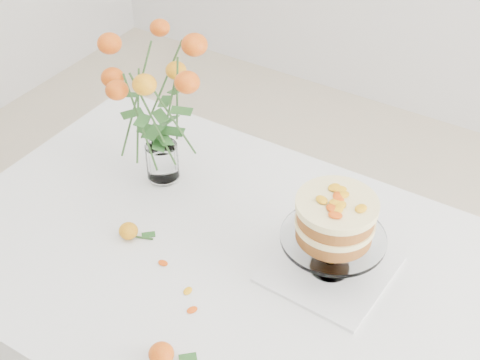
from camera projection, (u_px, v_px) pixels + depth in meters
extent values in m
cube|color=tan|center=(229.00, 265.00, 1.61)|extent=(1.40, 0.90, 0.04)
cylinder|color=tan|center=(138.00, 206.00, 2.34)|extent=(0.06, 0.06, 0.71)
cube|color=white|center=(229.00, 258.00, 1.59)|extent=(1.42, 0.92, 0.01)
cube|color=white|center=(313.00, 187.00, 1.96)|extent=(1.42, 0.01, 0.20)
cube|color=white|center=(25.00, 190.00, 1.95)|extent=(0.01, 0.92, 0.20)
cube|color=white|center=(329.00, 269.00, 1.56)|extent=(0.28, 0.28, 0.01)
cylinder|color=silver|center=(331.00, 251.00, 1.52)|extent=(0.02, 0.02, 0.08)
cylinder|color=silver|center=(333.00, 237.00, 1.49)|extent=(0.24, 0.24, 0.01)
cylinder|color=brown|center=(334.00, 230.00, 1.48)|extent=(0.21, 0.21, 0.03)
cylinder|color=#FBE2A2|center=(335.00, 222.00, 1.46)|extent=(0.21, 0.21, 0.02)
cylinder|color=brown|center=(336.00, 213.00, 1.45)|extent=(0.21, 0.21, 0.03)
cylinder|color=#FBE2A2|center=(337.00, 205.00, 1.43)|extent=(0.22, 0.22, 0.02)
cylinder|color=silver|center=(164.00, 177.00, 1.82)|extent=(0.07, 0.07, 0.01)
cylinder|color=silver|center=(162.00, 161.00, 1.79)|extent=(0.09, 0.09, 0.10)
ellipsoid|color=#FFB116|center=(128.00, 231.00, 1.63)|extent=(0.05, 0.05, 0.04)
cylinder|color=#2C5220|center=(142.00, 238.00, 1.64)|extent=(0.06, 0.02, 0.00)
ellipsoid|color=red|center=(161.00, 354.00, 1.35)|extent=(0.05, 0.05, 0.04)
ellipsoid|color=#F4A40F|center=(163.00, 263.00, 1.57)|extent=(0.03, 0.02, 0.00)
ellipsoid|color=#F4A40F|center=(188.00, 291.00, 1.51)|extent=(0.03, 0.02, 0.00)
ellipsoid|color=#F4A40F|center=(192.00, 310.00, 1.46)|extent=(0.03, 0.02, 0.00)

